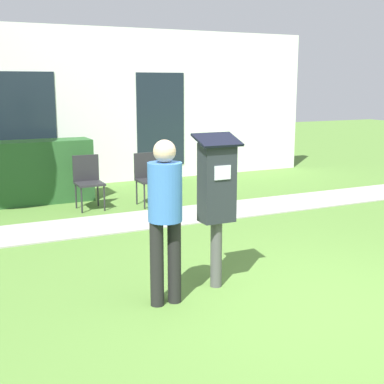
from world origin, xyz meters
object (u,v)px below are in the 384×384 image
person_standing (165,210)px  outdoor_chair_middle (149,175)px  outdoor_chair_left (88,178)px  parking_meter (217,191)px

person_standing → outdoor_chair_middle: (1.41, 4.07, -0.40)m
person_standing → outdoor_chair_left: (0.38, 4.23, -0.40)m
parking_meter → outdoor_chair_middle: (0.77, 3.88, -0.49)m
outdoor_chair_left → outdoor_chair_middle: (1.03, -0.16, 0.00)m
parking_meter → outdoor_chair_left: size_ratio=1.77×
parking_meter → outdoor_chair_left: 4.08m
outdoor_chair_left → outdoor_chair_middle: size_ratio=1.00×
parking_meter → person_standing: bearing=-164.1°
parking_meter → outdoor_chair_middle: bearing=78.8°
outdoor_chair_left → outdoor_chair_middle: 1.04m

